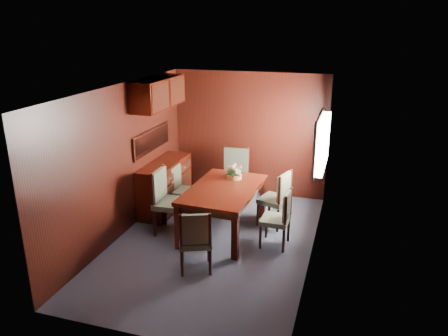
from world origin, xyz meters
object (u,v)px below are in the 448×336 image
(chair_left_near, at_px, (166,198))
(flower_centerpiece, at_px, (234,171))
(dining_table, at_px, (224,194))
(chair_right_near, at_px, (280,216))
(sideboard, at_px, (165,186))
(chair_head, at_px, (195,238))

(chair_left_near, xyz_separation_m, flower_centerpiece, (0.93, 0.71, 0.31))
(dining_table, relative_size, chair_right_near, 1.88)
(flower_centerpiece, bearing_deg, dining_table, -95.33)
(sideboard, bearing_deg, dining_table, -24.37)
(chair_head, bearing_deg, chair_right_near, 25.97)
(dining_table, height_order, chair_right_near, chair_right_near)
(dining_table, relative_size, flower_centerpiece, 6.25)
(flower_centerpiece, bearing_deg, sideboard, 174.57)
(dining_table, height_order, chair_head, chair_head)
(flower_centerpiece, bearing_deg, chair_head, -91.95)
(chair_right_near, relative_size, flower_centerpiece, 3.33)
(sideboard, distance_m, chair_left_near, 0.94)
(chair_left_near, xyz_separation_m, chair_head, (0.88, -1.00, -0.08))
(sideboard, relative_size, flower_centerpiece, 5.14)
(sideboard, height_order, dining_table, sideboard)
(dining_table, distance_m, chair_right_near, 0.98)
(sideboard, xyz_separation_m, dining_table, (1.30, -0.59, 0.22))
(dining_table, bearing_deg, sideboard, 158.44)
(flower_centerpiece, bearing_deg, chair_right_near, -35.64)
(sideboard, distance_m, dining_table, 1.44)
(chair_left_near, relative_size, chair_right_near, 1.18)
(chair_left_near, relative_size, chair_head, 1.16)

